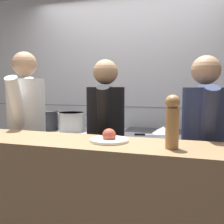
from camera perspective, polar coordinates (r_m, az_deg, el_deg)
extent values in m
cube|color=silver|center=(3.31, 3.91, 3.81)|extent=(8.00, 0.06, 2.60)
cube|color=gray|center=(3.28, 3.76, 1.17)|extent=(8.00, 0.00, 0.01)
cube|color=#232326|center=(3.28, -8.33, -11.94)|extent=(1.15, 0.70, 0.83)
cube|color=#B7BABF|center=(3.18, -8.44, -4.41)|extent=(1.17, 0.71, 0.04)
cube|color=#B7BABF|center=(2.98, -11.21, -12.55)|extent=(1.03, 0.03, 0.10)
cube|color=#38383D|center=(2.98, 13.35, -13.24)|extent=(1.14, 0.65, 0.90)
cube|color=#93704C|center=(1.96, -8.62, -21.13)|extent=(2.90, 0.45, 1.05)
cylinder|color=#2D2D33|center=(3.28, -14.16, -1.79)|extent=(0.28, 0.28, 0.23)
cylinder|color=#2D2D33|center=(3.27, -14.21, 0.14)|extent=(0.30, 0.30, 0.01)
cylinder|color=beige|center=(3.15, -8.88, -2.10)|extent=(0.30, 0.30, 0.22)
cylinder|color=beige|center=(3.14, -8.91, -0.21)|extent=(0.31, 0.31, 0.01)
cylinder|color=#B7BABF|center=(2.98, -2.71, -2.49)|extent=(0.30, 0.30, 0.22)
cylinder|color=#B7BABF|center=(2.97, -2.72, -0.50)|extent=(0.32, 0.32, 0.01)
cone|color=#B7BABF|center=(2.89, 11.11, -3.74)|extent=(0.25, 0.25, 0.08)
cube|color=#B7BABF|center=(2.75, 9.87, -4.97)|extent=(0.25, 0.10, 0.01)
cube|color=black|center=(2.73, 6.06, -4.86)|extent=(0.11, 0.05, 0.02)
cylinder|color=white|center=(1.71, -0.63, -6.15)|extent=(0.26, 0.26, 0.02)
sphere|color=#B24733|center=(1.71, -0.63, -5.09)|extent=(0.09, 0.09, 0.09)
cylinder|color=#AD7A47|center=(1.55, 12.95, -3.49)|extent=(0.08, 0.08, 0.24)
sphere|color=#AD7A47|center=(1.53, 13.08, 2.14)|extent=(0.08, 0.08, 0.08)
cube|color=black|center=(2.78, -17.68, -15.74)|extent=(0.34, 0.27, 0.81)
cylinder|color=white|center=(2.61, -18.16, -0.47)|extent=(0.43, 0.43, 0.67)
sphere|color=tan|center=(2.60, -18.49, 9.88)|extent=(0.23, 0.23, 0.23)
cylinder|color=white|center=(2.80, -16.79, 1.58)|extent=(0.19, 0.35, 0.56)
cylinder|color=white|center=(2.41, -19.88, 0.86)|extent=(0.19, 0.35, 0.56)
cube|color=black|center=(2.51, -1.37, -18.41)|extent=(0.32, 0.25, 0.77)
cylinder|color=black|center=(2.31, -1.41, -2.41)|extent=(0.41, 0.41, 0.63)
sphere|color=tan|center=(2.29, -1.43, 8.69)|extent=(0.22, 0.22, 0.22)
cylinder|color=black|center=(2.50, -1.09, -0.08)|extent=(0.18, 0.33, 0.53)
cylinder|color=black|center=(2.11, -1.79, -1.16)|extent=(0.18, 0.33, 0.53)
cube|color=black|center=(2.33, 18.78, -20.70)|extent=(0.30, 0.21, 0.77)
cylinder|color=#262D4C|center=(2.12, 19.38, -3.50)|extent=(0.37, 0.37, 0.63)
sphere|color=tan|center=(2.10, 19.79, 8.61)|extent=(0.22, 0.22, 0.22)
cylinder|color=#262D4C|center=(2.30, 18.77, -0.91)|extent=(0.13, 0.33, 0.53)
cylinder|color=#262D4C|center=(1.92, 20.27, -2.23)|extent=(0.13, 0.33, 0.53)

